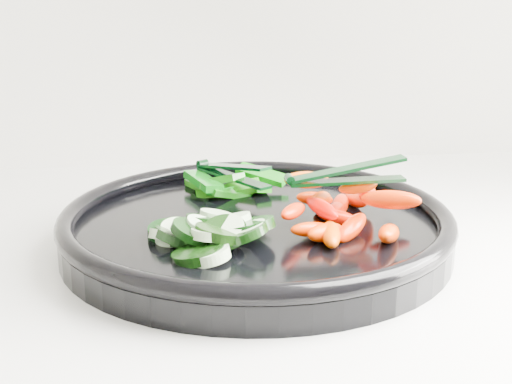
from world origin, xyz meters
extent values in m
cube|color=silver|center=(0.00, 1.70, 0.92)|extent=(2.02, 0.62, 0.03)
cylinder|color=black|center=(-0.14, 1.66, 0.94)|extent=(0.47, 0.47, 0.02)
torus|color=black|center=(-0.14, 1.66, 0.96)|extent=(0.47, 0.47, 0.02)
cylinder|color=black|center=(-0.22, 1.62, 0.96)|extent=(0.06, 0.06, 0.03)
cylinder|color=beige|center=(-0.23, 1.62, 0.96)|extent=(0.04, 0.04, 0.02)
cylinder|color=black|center=(-0.22, 1.63, 0.96)|extent=(0.05, 0.05, 0.02)
cylinder|color=#D1F4C3|center=(-0.22, 1.63, 0.96)|extent=(0.04, 0.04, 0.02)
cylinder|color=black|center=(-0.20, 1.58, 0.96)|extent=(0.06, 0.06, 0.02)
cylinder|color=beige|center=(-0.20, 1.57, 0.96)|extent=(0.05, 0.05, 0.02)
cylinder|color=black|center=(-0.20, 1.65, 0.96)|extent=(0.06, 0.06, 0.03)
cylinder|color=#DFF6C5|center=(-0.20, 1.64, 0.96)|extent=(0.04, 0.04, 0.02)
cylinder|color=black|center=(-0.21, 1.62, 0.96)|extent=(0.05, 0.05, 0.01)
cylinder|color=#B3D0A6|center=(-0.22, 1.64, 0.96)|extent=(0.04, 0.04, 0.01)
cylinder|color=black|center=(-0.23, 1.64, 0.96)|extent=(0.04, 0.04, 0.02)
cylinder|color=beige|center=(-0.22, 1.62, 0.96)|extent=(0.03, 0.04, 0.01)
cylinder|color=black|center=(-0.21, 1.64, 0.96)|extent=(0.04, 0.04, 0.02)
cylinder|color=beige|center=(-0.22, 1.63, 0.96)|extent=(0.03, 0.03, 0.02)
cylinder|color=black|center=(-0.16, 1.60, 0.97)|extent=(0.06, 0.06, 0.03)
cylinder|color=beige|center=(-0.16, 1.60, 0.97)|extent=(0.05, 0.05, 0.02)
cylinder|color=black|center=(-0.19, 1.64, 0.97)|extent=(0.05, 0.05, 0.02)
cylinder|color=beige|center=(-0.18, 1.64, 0.97)|extent=(0.04, 0.04, 0.02)
cylinder|color=black|center=(-0.21, 1.61, 0.97)|extent=(0.05, 0.05, 0.03)
cylinder|color=beige|center=(-0.20, 1.62, 0.97)|extent=(0.04, 0.04, 0.02)
cylinder|color=black|center=(-0.18, 1.60, 0.97)|extent=(0.05, 0.05, 0.03)
cylinder|color=beige|center=(-0.18, 1.60, 0.97)|extent=(0.04, 0.04, 0.03)
cylinder|color=black|center=(-0.16, 1.61, 0.97)|extent=(0.07, 0.07, 0.02)
cylinder|color=beige|center=(-0.17, 1.63, 0.97)|extent=(0.04, 0.04, 0.02)
cylinder|color=black|center=(-0.18, 1.60, 0.97)|extent=(0.06, 0.06, 0.02)
cylinder|color=beige|center=(-0.19, 1.59, 0.97)|extent=(0.04, 0.04, 0.02)
ellipsoid|color=#F10E00|center=(-0.06, 1.61, 0.96)|extent=(0.05, 0.05, 0.03)
ellipsoid|color=#FF4400|center=(-0.10, 1.61, 0.96)|extent=(0.04, 0.03, 0.02)
ellipsoid|color=#EF4400|center=(-0.09, 1.60, 0.96)|extent=(0.03, 0.05, 0.02)
ellipsoid|color=red|center=(-0.08, 1.67, 0.96)|extent=(0.03, 0.05, 0.02)
ellipsoid|color=#E64E00|center=(-0.04, 1.59, 0.96)|extent=(0.04, 0.06, 0.03)
ellipsoid|color=#FF1C00|center=(-0.07, 1.66, 0.96)|extent=(0.03, 0.05, 0.02)
ellipsoid|color=#F23700|center=(-0.09, 1.60, 0.96)|extent=(0.05, 0.04, 0.03)
ellipsoid|color=#FE1C00|center=(-0.07, 1.64, 0.96)|extent=(0.04, 0.02, 0.02)
ellipsoid|color=#F14A00|center=(-0.04, 1.69, 0.96)|extent=(0.03, 0.05, 0.02)
ellipsoid|color=#E62C00|center=(-0.06, 1.68, 0.96)|extent=(0.03, 0.05, 0.02)
ellipsoid|color=#E82D00|center=(-0.12, 1.63, 0.98)|extent=(0.04, 0.04, 0.02)
ellipsoid|color=#FF2E00|center=(-0.03, 1.67, 0.98)|extent=(0.04, 0.06, 0.03)
ellipsoid|color=#EA5F00|center=(-0.08, 1.66, 0.98)|extent=(0.04, 0.05, 0.02)
ellipsoid|color=#EE0E00|center=(-0.09, 1.63, 0.98)|extent=(0.03, 0.05, 0.02)
ellipsoid|color=#F74000|center=(-0.09, 1.66, 0.98)|extent=(0.04, 0.02, 0.02)
ellipsoid|color=red|center=(-0.02, 1.64, 0.98)|extent=(0.04, 0.02, 0.02)
ellipsoid|color=#FF4E00|center=(-0.09, 1.68, 0.99)|extent=(0.05, 0.03, 0.02)
ellipsoid|color=#ED6000|center=(-0.05, 1.65, 0.99)|extent=(0.04, 0.02, 0.02)
ellipsoid|color=#FC4C00|center=(-0.03, 1.60, 0.99)|extent=(0.06, 0.05, 0.03)
cube|color=#09610D|center=(-0.16, 1.76, 0.96)|extent=(0.05, 0.06, 0.02)
cube|color=#126009|center=(-0.16, 1.75, 0.96)|extent=(0.06, 0.04, 0.03)
cube|color=#20720A|center=(-0.13, 1.76, 0.96)|extent=(0.02, 0.05, 0.02)
cube|color=#146209|center=(-0.16, 1.76, 0.96)|extent=(0.07, 0.02, 0.02)
cube|color=#0A6E0E|center=(-0.19, 1.78, 0.96)|extent=(0.04, 0.05, 0.01)
cube|color=#156309|center=(-0.17, 1.77, 0.96)|extent=(0.05, 0.07, 0.03)
cube|color=#18710A|center=(-0.17, 1.77, 0.97)|extent=(0.06, 0.06, 0.03)
cube|color=#0A690D|center=(-0.19, 1.77, 0.97)|extent=(0.04, 0.07, 0.01)
cube|color=#0A6D0B|center=(-0.12, 1.78, 0.97)|extent=(0.06, 0.05, 0.02)
cylinder|color=black|center=(-0.12, 1.64, 1.00)|extent=(0.01, 0.01, 0.01)
cube|color=black|center=(-0.06, 1.64, 1.00)|extent=(0.11, 0.02, 0.00)
cube|color=black|center=(-0.06, 1.64, 1.01)|extent=(0.11, 0.02, 0.02)
cylinder|color=black|center=(-0.18, 1.80, 0.98)|extent=(0.01, 0.01, 0.01)
cube|color=black|center=(-0.16, 1.76, 0.97)|extent=(0.07, 0.10, 0.00)
cube|color=black|center=(-0.16, 1.76, 0.99)|extent=(0.07, 0.10, 0.02)
camera|label=1|loc=(-0.24, 1.03, 1.18)|focal=50.00mm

